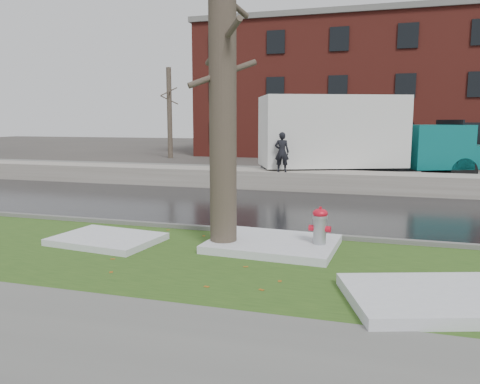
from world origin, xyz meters
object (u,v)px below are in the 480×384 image
(tree, at_px, (223,77))
(box_truck, at_px, (358,138))
(fire_hydrant, at_px, (320,228))
(worker, at_px, (282,152))

(tree, relative_size, box_truck, 0.63)
(fire_hydrant, bearing_deg, box_truck, 93.05)
(tree, height_order, box_truck, tree)
(tree, distance_m, box_truck, 11.75)
(fire_hydrant, relative_size, box_truck, 0.08)
(tree, xyz_separation_m, worker, (-0.50, 8.49, -2.04))
(worker, bearing_deg, tree, 92.31)
(fire_hydrant, distance_m, worker, 8.63)
(fire_hydrant, xyz_separation_m, box_truck, (0.20, 11.15, 1.43))
(tree, xyz_separation_m, box_truck, (2.18, 11.44, -1.58))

